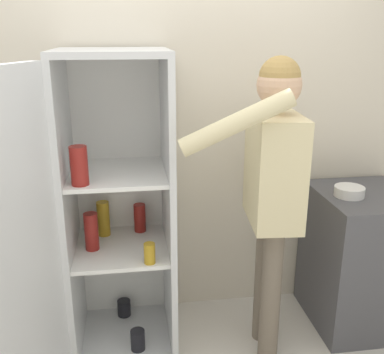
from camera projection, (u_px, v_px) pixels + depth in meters
name	position (u px, v px, depth m)	size (l,w,h in m)	color
wall_back	(164.00, 129.00, 2.86)	(7.00, 0.06, 2.55)	beige
refrigerator	(101.00, 216.00, 2.51)	(0.87, 1.19, 1.78)	silver
person	(272.00, 176.00, 2.45)	(0.70, 0.60, 1.75)	#726656
counter	(360.00, 258.00, 2.93)	(0.60, 0.65, 0.90)	#4C4C51
bowl	(349.00, 191.00, 2.74)	(0.18, 0.18, 0.06)	white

